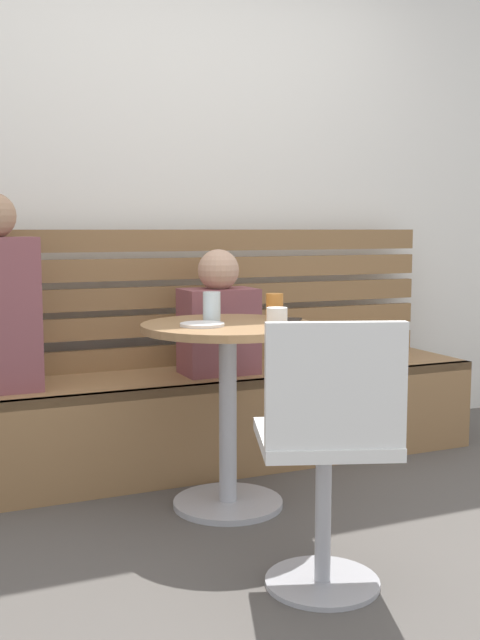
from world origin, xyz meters
TOP-DOWN VIEW (x-y plane):
  - ground at (0.00, 0.00)m, footprint 8.00×8.00m
  - back_wall at (0.00, 1.64)m, footprint 5.20×0.10m
  - booth_bench at (0.00, 1.20)m, footprint 2.70×0.52m
  - booth_backrest at (0.00, 1.44)m, footprint 2.65×0.04m
  - cafe_table at (-0.11, 0.65)m, footprint 0.68×0.68m
  - white_chair at (-0.13, -0.16)m, footprint 0.51×0.51m
  - person_child_left at (0.06, 1.16)m, footprint 0.34×0.22m
  - cup_glass_tall at (-0.15, 0.72)m, footprint 0.07×0.07m
  - cup_ceramic_white at (0.03, 0.51)m, footprint 0.08×0.08m
  - cup_tumbler_orange at (0.15, 0.76)m, footprint 0.07×0.07m
  - plate_small at (-0.23, 0.61)m, footprint 0.17×0.17m
  - phone_on_table at (0.14, 0.62)m, footprint 0.14×0.15m

SIDE VIEW (x-z plane):
  - ground at x=0.00m, z-range 0.00..0.00m
  - booth_bench at x=0.00m, z-range 0.00..0.44m
  - white_chair at x=-0.13m, z-range 0.04..0.89m
  - cafe_table at x=-0.11m, z-range 0.15..0.89m
  - person_child_left at x=0.06m, z-range 0.40..0.98m
  - phone_on_table at x=0.14m, z-range 0.74..0.75m
  - plate_small at x=-0.23m, z-range 0.74..0.75m
  - cup_ceramic_white at x=0.03m, z-range 0.74..0.81m
  - booth_backrest at x=0.00m, z-range 0.44..1.11m
  - cup_tumbler_orange at x=0.15m, z-range 0.74..0.84m
  - cup_glass_tall at x=-0.15m, z-range 0.74..0.86m
  - back_wall at x=0.00m, z-range 0.00..2.90m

